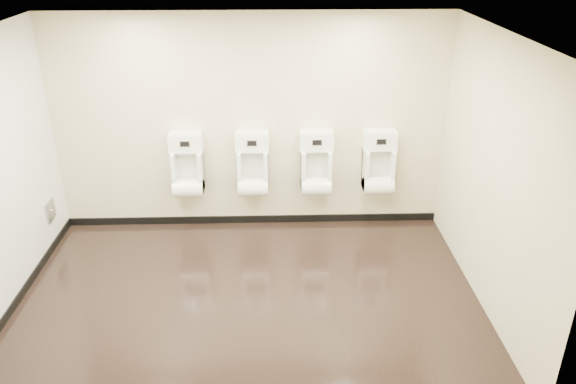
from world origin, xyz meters
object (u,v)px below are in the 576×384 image
access_panel (50,211)px  urinal_1 (253,169)px  urinal_0 (188,169)px  urinal_3 (379,167)px  urinal_2 (316,168)px

access_panel → urinal_1: size_ratio=0.30×
urinal_0 → urinal_3: same height
urinal_0 → urinal_1: size_ratio=1.00×
access_panel → urinal_0: bearing=13.6°
access_panel → urinal_1: 2.56m
urinal_0 → urinal_2: 1.65m
urinal_0 → urinal_2: same height
urinal_3 → urinal_0: bearing=180.0°
urinal_0 → urinal_1: 0.83m
access_panel → urinal_0: 1.75m
urinal_0 → urinal_3: size_ratio=1.00×
access_panel → urinal_3: urinal_3 is taller
access_panel → urinal_2: 3.36m
urinal_1 → urinal_3: bearing=0.0°
urinal_0 → urinal_2: bearing=0.0°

